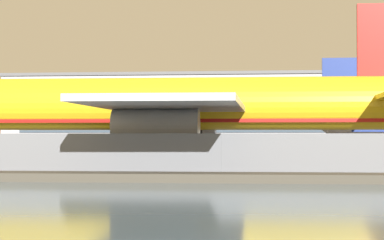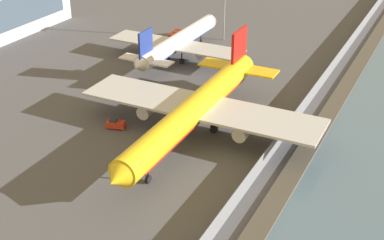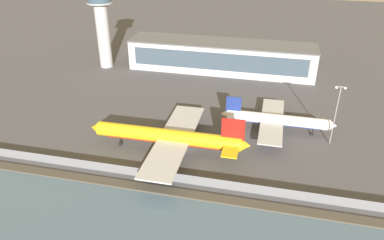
% 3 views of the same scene
% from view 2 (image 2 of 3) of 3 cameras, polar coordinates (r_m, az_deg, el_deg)
% --- Properties ---
extents(ground_plane, '(500.00, 500.00, 0.00)m').
position_cam_2_polar(ground_plane, '(95.22, 0.59, 0.06)').
color(ground_plane, '#4C4C51').
extents(shoreline_seawall, '(320.00, 3.00, 0.50)m').
position_cam_2_polar(shoreline_seawall, '(89.10, 12.50, -2.55)').
color(shoreline_seawall, '#474238').
rests_on(shoreline_seawall, ground).
extents(perimeter_fence, '(280.00, 0.10, 2.76)m').
position_cam_2_polar(perimeter_fence, '(89.51, 9.81, -1.29)').
color(perimeter_fence, slate).
rests_on(perimeter_fence, ground).
extents(cargo_jet_yellow, '(48.43, 41.61, 13.23)m').
position_cam_2_polar(cargo_jet_yellow, '(87.95, 0.47, 1.29)').
color(cargo_jet_yellow, yellow).
rests_on(cargo_jet_yellow, ground).
extents(passenger_jet_white, '(36.60, 31.09, 10.90)m').
position_cam_2_polar(passenger_jet_white, '(120.88, -1.50, 8.33)').
color(passenger_jet_white, white).
rests_on(passenger_jet_white, ground).
extents(baggage_tug, '(2.38, 3.51, 1.80)m').
position_cam_2_polar(baggage_tug, '(92.93, -8.14, -0.42)').
color(baggage_tug, red).
rests_on(baggage_tug, ground).
extents(ops_van, '(5.37, 2.58, 2.48)m').
position_cam_2_polar(ops_van, '(133.79, -1.73, 8.95)').
color(ops_van, red).
rests_on(ops_van, ground).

